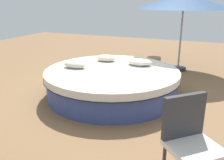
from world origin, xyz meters
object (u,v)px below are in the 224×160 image
Objects in this scene: patio_umbrella at (184,1)px; side_table at (154,65)px; throw_pillow_1 at (106,58)px; throw_pillow_0 at (140,62)px; patio_chair at (189,135)px; throw_pillow_2 at (75,65)px; round_bed at (112,82)px.

side_table is at bearing -137.46° from patio_umbrella.
side_table is at bearing 59.52° from throw_pillow_1.
patio_umbrella is 5.67× the size of side_table.
patio_chair is (1.36, -2.61, -0.07)m from throw_pillow_0.
patio_chair is at bearing -71.05° from side_table.
throw_pillow_1 is at bearing -126.13° from patio_umbrella.
throw_pillow_1 is 0.46× the size of patio_chair.
throw_pillow_1 is 0.90× the size of throw_pillow_2.
patio_chair is 0.40× the size of patio_umbrella.
round_bed reaches higher than side_table.
side_table is (0.39, 2.01, -0.07)m from round_bed.
round_bed is at bearing -125.76° from throw_pillow_0.
throw_pillow_0 is (0.42, 0.58, 0.35)m from round_bed.
throw_pillow_0 reaches higher than round_bed.
patio_chair reaches higher than side_table.
throw_pillow_1 is 3.46m from patio_chair.
throw_pillow_1 is 1.65m from side_table.
throw_pillow_1 is 2.69m from patio_umbrella.
round_bed is at bearing -100.92° from side_table.
round_bed is 2.71m from patio_chair.
round_bed is 1.13× the size of patio_umbrella.
patio_chair reaches higher than throw_pillow_0.
throw_pillow_1 is (-0.84, 0.06, 0.00)m from throw_pillow_0.
patio_umbrella is at bearing 69.04° from round_bed.
round_bed is at bearing -93.08° from patio_chair.
throw_pillow_2 is at bearing -117.98° from side_table.
throw_pillow_2 is (-1.19, -0.75, 0.00)m from throw_pillow_0.
patio_umbrella is at bearing 74.11° from throw_pillow_0.
round_bed is at bearing 12.84° from throw_pillow_2.
patio_umbrella reaches higher than throw_pillow_0.
throw_pillow_0 is 2.94m from patio_chair.
throw_pillow_2 reaches higher than round_bed.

